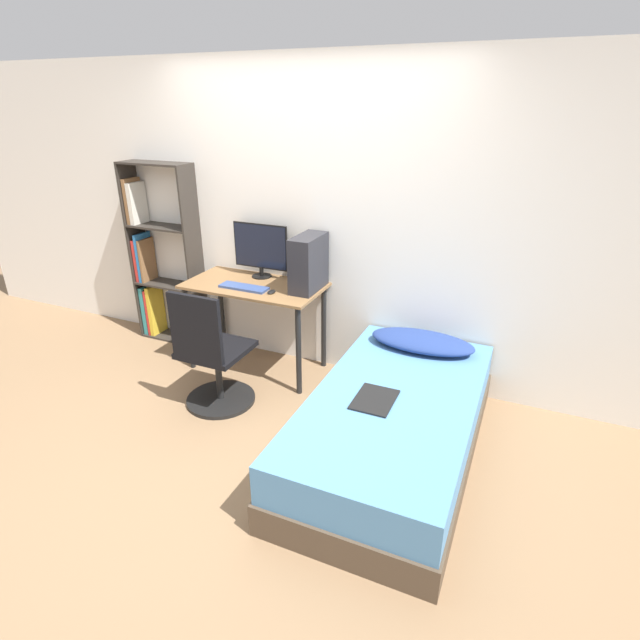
% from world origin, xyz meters
% --- Properties ---
extents(ground_plane, '(14.00, 14.00, 0.00)m').
position_xyz_m(ground_plane, '(0.00, 0.00, 0.00)').
color(ground_plane, '#846647').
extents(wall_back, '(8.00, 0.05, 2.50)m').
position_xyz_m(wall_back, '(0.00, 1.39, 1.25)').
color(wall_back, silver).
rests_on(wall_back, ground_plane).
extents(desk, '(1.14, 0.59, 0.77)m').
position_xyz_m(desk, '(-0.35, 1.07, 0.65)').
color(desk, brown).
rests_on(desk, ground_plane).
extents(bookshelf, '(0.67, 0.24, 1.67)m').
position_xyz_m(bookshelf, '(-1.52, 1.25, 0.76)').
color(bookshelf, '#2D2823').
rests_on(bookshelf, ground_plane).
extents(office_chair, '(0.53, 0.53, 0.96)m').
position_xyz_m(office_chair, '(-0.34, 0.41, 0.37)').
color(office_chair, black).
rests_on(office_chair, ground_plane).
extents(bed, '(1.02, 1.95, 0.46)m').
position_xyz_m(bed, '(1.07, 0.39, 0.23)').
color(bed, '#4C3D2D').
rests_on(bed, ground_plane).
extents(pillow, '(0.77, 0.36, 0.11)m').
position_xyz_m(pillow, '(1.07, 1.11, 0.51)').
color(pillow, navy).
rests_on(pillow, bed).
extents(magazine, '(0.24, 0.32, 0.01)m').
position_xyz_m(magazine, '(0.97, 0.29, 0.46)').
color(magazine, black).
rests_on(magazine, bed).
extents(monitor, '(0.50, 0.17, 0.46)m').
position_xyz_m(monitor, '(-0.39, 1.27, 1.02)').
color(monitor, black).
rests_on(monitor, desk).
extents(keyboard, '(0.41, 0.13, 0.02)m').
position_xyz_m(keyboard, '(-0.37, 0.95, 0.78)').
color(keyboard, '#33477A').
rests_on(keyboard, desk).
extents(pc_tower, '(0.18, 0.39, 0.44)m').
position_xyz_m(pc_tower, '(0.11, 1.15, 0.99)').
color(pc_tower, '#232328').
rests_on(pc_tower, desk).
extents(mouse, '(0.06, 0.09, 0.02)m').
position_xyz_m(mouse, '(-0.12, 0.95, 0.78)').
color(mouse, black).
rests_on(mouse, desk).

